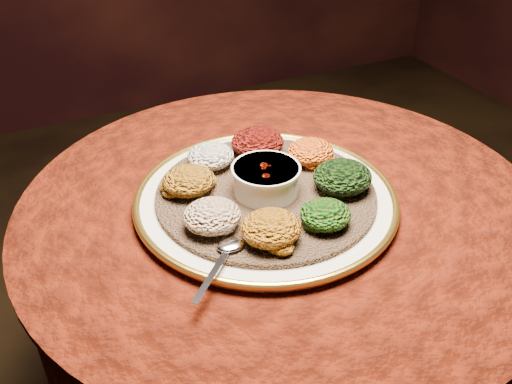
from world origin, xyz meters
name	(u,v)px	position (x,y,z in m)	size (l,w,h in m)	color
table	(280,272)	(0.00, 0.00, 0.55)	(0.96, 0.96, 0.73)	black
platter	(266,199)	(-0.04, 0.00, 0.75)	(0.56, 0.56, 0.02)	beige
injera	(266,194)	(-0.04, 0.00, 0.76)	(0.39, 0.39, 0.01)	brown
stew_bowl	(266,178)	(-0.04, 0.00, 0.79)	(0.12, 0.12, 0.05)	white
spoon	(228,249)	(-0.16, -0.13, 0.77)	(0.12, 0.11, 0.01)	silver
portion_ayib	(210,156)	(-0.09, 0.12, 0.78)	(0.09, 0.08, 0.04)	silver
portion_kitfo	(258,142)	(0.01, 0.12, 0.79)	(0.10, 0.10, 0.05)	black
portion_tikil	(310,152)	(0.09, 0.05, 0.78)	(0.09, 0.09, 0.04)	#B67B0F
portion_gomen	(342,177)	(0.09, -0.05, 0.79)	(0.11, 0.10, 0.05)	black
portion_mixveg	(326,215)	(0.01, -0.13, 0.78)	(0.08, 0.08, 0.04)	#9A2F09
portion_kik	(271,228)	(-0.09, -0.13, 0.79)	(0.10, 0.09, 0.05)	#9A5B0D
portion_timatim	(212,216)	(-0.16, -0.06, 0.78)	(0.09, 0.09, 0.05)	maroon
portion_shiro	(189,181)	(-0.16, 0.06, 0.78)	(0.09, 0.09, 0.04)	#905611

